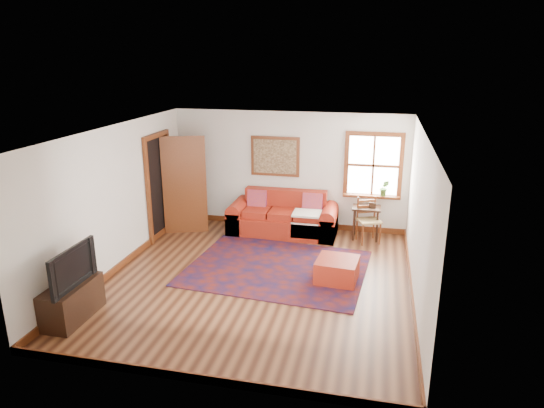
% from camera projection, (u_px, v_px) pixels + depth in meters
% --- Properties ---
extents(ground, '(5.50, 5.50, 0.00)m').
position_uv_depth(ground, '(258.00, 280.00, 8.12)').
color(ground, '#3E1E10').
rests_on(ground, ground).
extents(room_envelope, '(5.04, 5.54, 2.52)m').
position_uv_depth(room_envelope, '(257.00, 184.00, 7.65)').
color(room_envelope, silver).
rests_on(room_envelope, ground).
extents(window, '(1.18, 0.20, 1.38)m').
position_uv_depth(window, '(374.00, 172.00, 9.89)').
color(window, white).
rests_on(window, ground).
extents(doorway, '(0.89, 1.08, 2.14)m').
position_uv_depth(doorway, '(175.00, 184.00, 9.93)').
color(doorway, black).
rests_on(doorway, ground).
extents(framed_artwork, '(1.05, 0.07, 0.85)m').
position_uv_depth(framed_artwork, '(275.00, 156.00, 10.26)').
color(framed_artwork, brown).
rests_on(framed_artwork, ground).
extents(persian_rug, '(3.23, 2.67, 0.02)m').
position_uv_depth(persian_rug, '(277.00, 268.00, 8.56)').
color(persian_rug, '#57140C').
rests_on(persian_rug, ground).
extents(red_leather_sofa, '(2.24, 0.93, 0.88)m').
position_uv_depth(red_leather_sofa, '(283.00, 219.00, 10.20)').
color(red_leather_sofa, maroon).
rests_on(red_leather_sofa, ground).
extents(red_ottoman, '(0.72, 0.72, 0.38)m').
position_uv_depth(red_ottoman, '(337.00, 270.00, 8.04)').
color(red_ottoman, maroon).
rests_on(red_ottoman, ground).
extents(side_table, '(0.56, 0.42, 0.67)m').
position_uv_depth(side_table, '(366.00, 213.00, 9.80)').
color(side_table, black).
rests_on(side_table, ground).
extents(ladder_back_chair, '(0.54, 0.53, 0.90)m').
position_uv_depth(ladder_back_chair, '(368.00, 218.00, 9.68)').
color(ladder_back_chair, tan).
rests_on(ladder_back_chair, ground).
extents(media_cabinet, '(0.44, 0.97, 0.53)m').
position_uv_depth(media_cabinet, '(72.00, 301.00, 6.87)').
color(media_cabinet, black).
rests_on(media_cabinet, ground).
extents(television, '(0.13, 1.00, 0.58)m').
position_uv_depth(television, '(67.00, 267.00, 6.66)').
color(television, black).
rests_on(television, media_cabinet).
extents(candle_hurricane, '(0.12, 0.12, 0.18)m').
position_uv_depth(candle_hurricane, '(87.00, 269.00, 7.08)').
color(candle_hurricane, silver).
rests_on(candle_hurricane, media_cabinet).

